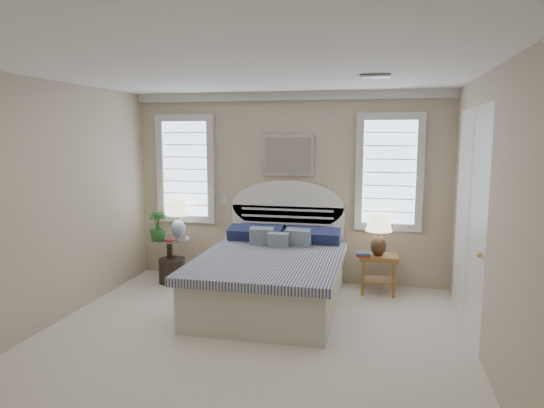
{
  "coord_description": "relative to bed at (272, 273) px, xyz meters",
  "views": [
    {
      "loc": [
        1.28,
        -4.28,
        2.1
      ],
      "look_at": [
        0.1,
        1.0,
        1.33
      ],
      "focal_mm": 32.0,
      "sensor_mm": 36.0,
      "label": 1
    }
  ],
  "objects": [
    {
      "name": "hvac_vent",
      "position": [
        1.2,
        -0.66,
        2.29
      ],
      "size": [
        0.3,
        0.2,
        0.02
      ],
      "primitive_type": "cube",
      "color": "#B2B2B2",
      "rests_on": "ceiling"
    },
    {
      "name": "lamp_right",
      "position": [
        1.28,
        0.65,
        0.49
      ],
      "size": [
        0.43,
        0.43,
        0.57
      ],
      "rotation": [
        0.0,
        0.0,
        -0.3
      ],
      "color": "black",
      "rests_on": "nightstand_right"
    },
    {
      "name": "wall_back",
      "position": [
        0.0,
        1.04,
        0.96
      ],
      "size": [
        4.5,
        0.02,
        2.7
      ],
      "primitive_type": "cube",
      "color": "#C0AE90",
      "rests_on": "floor"
    },
    {
      "name": "crown_molding",
      "position": [
        0.0,
        1.0,
        2.25
      ],
      "size": [
        4.5,
        0.08,
        0.12
      ],
      "primitive_type": "cube",
      "color": "silver",
      "rests_on": "wall_back"
    },
    {
      "name": "potted_plant",
      "position": [
        -1.74,
        0.42,
        0.45
      ],
      "size": [
        0.31,
        0.31,
        0.42
      ],
      "primitive_type": "imported",
      "rotation": [
        0.0,
        0.0,
        0.42
      ],
      "color": "#366A2A",
      "rests_on": "side_table_left"
    },
    {
      "name": "bed",
      "position": [
        0.0,
        0.0,
        0.0
      ],
      "size": [
        1.72,
        2.28,
        1.47
      ],
      "color": "beige",
      "rests_on": "floor"
    },
    {
      "name": "nightstand_right",
      "position": [
        1.3,
        0.69,
        0.0
      ],
      "size": [
        0.5,
        0.4,
        0.53
      ],
      "color": "olive",
      "rests_on": "floor"
    },
    {
      "name": "floor_pot",
      "position": [
        -1.59,
        0.54,
        -0.21
      ],
      "size": [
        0.41,
        0.41,
        0.35
      ],
      "primitive_type": "cylinder",
      "rotation": [
        0.0,
        0.0,
        -0.09
      ],
      "color": "black",
      "rests_on": "floor"
    },
    {
      "name": "painting",
      "position": [
        0.0,
        1.0,
        1.43
      ],
      "size": [
        0.74,
        0.04,
        0.58
      ],
      "primitive_type": "cube",
      "color": "silver",
      "rests_on": "wall_back"
    },
    {
      "name": "books_right",
      "position": [
        1.1,
        0.54,
        0.17
      ],
      "size": [
        0.19,
        0.14,
        0.05
      ],
      "rotation": [
        0.0,
        0.0,
        0.04
      ],
      "color": "maroon",
      "rests_on": "nightstand_right"
    },
    {
      "name": "books_left",
      "position": [
        -1.57,
        0.45,
        0.26
      ],
      "size": [
        0.16,
        0.12,
        0.02
      ],
      "rotation": [
        0.0,
        0.0,
        -0.07
      ],
      "color": "maroon",
      "rests_on": "side_table_left"
    },
    {
      "name": "window_left",
      "position": [
        -1.55,
        1.02,
        1.21
      ],
      "size": [
        0.9,
        0.06,
        1.6
      ],
      "primitive_type": "cube",
      "color": "#C9E0FF",
      "rests_on": "wall_back"
    },
    {
      "name": "side_table_left",
      "position": [
        -1.65,
        0.59,
        0.0
      ],
      "size": [
        0.56,
        0.56,
        0.63
      ],
      "color": "black",
      "rests_on": "floor"
    },
    {
      "name": "switch_plate",
      "position": [
        -0.95,
        1.03,
        0.76
      ],
      "size": [
        0.08,
        0.01,
        0.12
      ],
      "primitive_type": "cube",
      "color": "silver",
      "rests_on": "wall_back"
    },
    {
      "name": "floor",
      "position": [
        0.0,
        -1.46,
        -0.39
      ],
      "size": [
        4.5,
        5.0,
        0.01
      ],
      "primitive_type": "cube",
      "color": "beige",
      "rests_on": "ground"
    },
    {
      "name": "wall_left",
      "position": [
        -2.25,
        -1.46,
        0.96
      ],
      "size": [
        0.02,
        5.0,
        2.7
      ],
      "primitive_type": "cube",
      "color": "#C0AE90",
      "rests_on": "floor"
    },
    {
      "name": "ceiling",
      "position": [
        0.0,
        -1.46,
        2.31
      ],
      "size": [
        4.5,
        5.0,
        0.01
      ],
      "primitive_type": "cube",
      "color": "white",
      "rests_on": "wall_back"
    },
    {
      "name": "closet_door",
      "position": [
        2.23,
        -0.26,
        0.81
      ],
      "size": [
        0.02,
        1.8,
        2.4
      ],
      "primitive_type": "cube",
      "color": "white",
      "rests_on": "floor"
    },
    {
      "name": "wall_right",
      "position": [
        2.25,
        -1.46,
        0.96
      ],
      "size": [
        0.02,
        5.0,
        2.7
      ],
      "primitive_type": "cube",
      "color": "#C0AE90",
      "rests_on": "floor"
    },
    {
      "name": "window_right",
      "position": [
        1.4,
        1.02,
        1.21
      ],
      "size": [
        0.9,
        0.06,
        1.6
      ],
      "primitive_type": "cube",
      "color": "#C9E0FF",
      "rests_on": "wall_back"
    },
    {
      "name": "lamp_left",
      "position": [
        -1.57,
        0.74,
        0.58
      ],
      "size": [
        0.38,
        0.38,
        0.55
      ],
      "rotation": [
        0.0,
        0.0,
        0.12
      ],
      "color": "silver",
      "rests_on": "side_table_left"
    }
  ]
}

